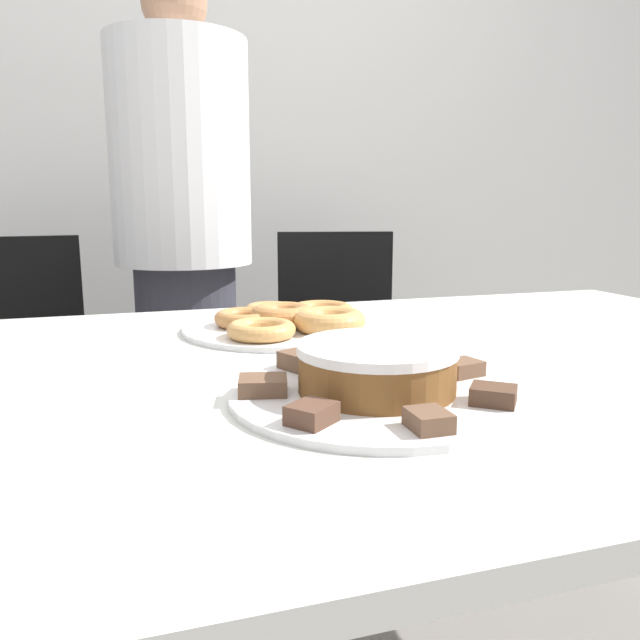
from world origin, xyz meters
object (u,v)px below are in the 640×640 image
office_chair_left (19,402)px  frosted_cake (377,367)px  plate_cake (376,394)px  plate_donuts (283,328)px  office_chair_right (339,374)px  person_standing (184,249)px

office_chair_left → frosted_cake: size_ratio=4.38×
plate_cake → plate_donuts: size_ratio=0.97×
frosted_cake → office_chair_right: bearing=72.9°
plate_cake → plate_donuts: same height
plate_cake → plate_donuts: 0.44m
plate_cake → frosted_cake: frosted_cake is taller
plate_donuts → frosted_cake: 0.45m
plate_donuts → person_standing: bearing=98.5°
office_chair_left → plate_donuts: (0.60, -0.75, 0.33)m
person_standing → office_chair_left: (-0.48, -0.00, -0.43)m
office_chair_left → frosted_cake: bearing=-69.0°
office_chair_left → frosted_cake: office_chair_left is taller
person_standing → office_chair_right: 0.65m
plate_cake → plate_donuts: (-0.01, 0.44, 0.00)m
person_standing → frosted_cake: bearing=-84.2°
office_chair_right → plate_cake: size_ratio=2.37×
office_chair_right → person_standing: bearing=-167.7°
person_standing → plate_donuts: 0.77m
person_standing → plate_cake: person_standing is taller
plate_donuts → frosted_cake: bearing=-88.8°
plate_cake → frosted_cake: (-0.00, 0.00, 0.04)m
office_chair_left → plate_donuts: office_chair_left is taller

